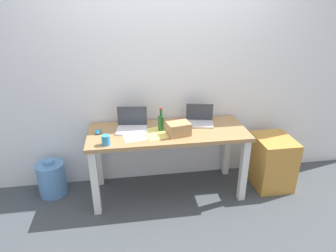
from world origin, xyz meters
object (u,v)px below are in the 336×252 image
desk (168,140)px  water_cooler_jug (52,179)px  laptop_right (199,120)px  beer_bottle (161,122)px  computer_mouse (98,132)px  laptop_left (132,125)px  filing_cabinet (271,162)px  coffee_mug (106,140)px  cardboard_box (179,129)px

desk → water_cooler_jug: desk is taller
laptop_right → water_cooler_jug: bearing=179.3°
beer_bottle → computer_mouse: size_ratio=2.46×
laptop_left → filing_cabinet: size_ratio=0.57×
coffee_mug → filing_cabinet: (1.81, 0.20, -0.50)m
beer_bottle → coffee_mug: beer_bottle is taller
laptop_left → filing_cabinet: 1.64m
computer_mouse → water_cooler_jug: 0.81m
laptop_left → cardboard_box: (0.46, -0.20, 0.02)m
laptop_left → computer_mouse: 0.35m
beer_bottle → computer_mouse: bearing=177.6°
desk → coffee_mug: size_ratio=17.27×
cardboard_box → filing_cabinet: 1.22m
desk → beer_bottle: bearing=169.0°
computer_mouse → coffee_mug: size_ratio=1.05×
computer_mouse → laptop_right: bearing=12.4°
cardboard_box → coffee_mug: (-0.71, -0.11, -0.02)m
desk → water_cooler_jug: size_ratio=3.86×
laptop_right → cardboard_box: size_ratio=1.49×
desk → water_cooler_jug: 1.35m
desk → beer_bottle: size_ratio=6.67×
beer_bottle → cardboard_box: beer_bottle is taller
beer_bottle → computer_mouse: beer_bottle is taller
laptop_right → cardboard_box: (-0.28, -0.24, 0.02)m
cardboard_box → water_cooler_jug: size_ratio=0.52×
desk → laptop_left: 0.41m
filing_cabinet → beer_bottle: bearing=177.8°
desk → beer_bottle: (-0.07, 0.01, 0.20)m
filing_cabinet → desk: bearing=178.3°
computer_mouse → filing_cabinet: computer_mouse is taller
laptop_right → coffee_mug: 1.05m
filing_cabinet → computer_mouse: bearing=177.7°
cardboard_box → laptop_left: bearing=156.5°
computer_mouse → cardboard_box: cardboard_box is taller
beer_bottle → water_cooler_jug: 1.37m
desk → laptop_right: laptop_right is taller
water_cooler_jug → beer_bottle: bearing=-6.4°
coffee_mug → filing_cabinet: bearing=6.1°
desk → computer_mouse: bearing=176.8°
computer_mouse → cardboard_box: 0.82m
desk → filing_cabinet: (1.19, -0.04, -0.34)m
desk → filing_cabinet: desk is taller
desk → laptop_right: 0.42m
laptop_left → water_cooler_jug: bearing=175.8°
beer_bottle → water_cooler_jug: beer_bottle is taller
laptop_left → water_cooler_jug: laptop_left is taller
laptop_right → beer_bottle: size_ratio=1.34×
desk → coffee_mug: bearing=-159.6°
laptop_right → coffee_mug: size_ratio=3.46×
desk → computer_mouse: computer_mouse is taller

